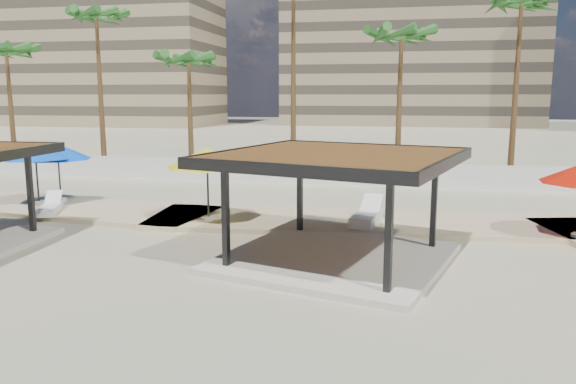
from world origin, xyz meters
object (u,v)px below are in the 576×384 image
pavilion_central (336,197)px  lounger_a (50,208)px  umbrella_a (35,150)px  lounger_b (367,217)px

pavilion_central → lounger_a: bearing=178.7°
pavilion_central → umbrella_a: pavilion_central is taller
umbrella_a → lounger_b: (13.67, -0.79, -2.04)m
pavilion_central → lounger_b: (0.63, 4.28, -1.48)m
umbrella_a → lounger_a: umbrella_a is taller
umbrella_a → lounger_a: (1.53, -1.47, -2.08)m
pavilion_central → lounger_b: bearing=97.6°
lounger_b → lounger_a: bearing=102.3°
lounger_a → lounger_b: bearing=-108.8°
lounger_a → lounger_b: size_ratio=0.84×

